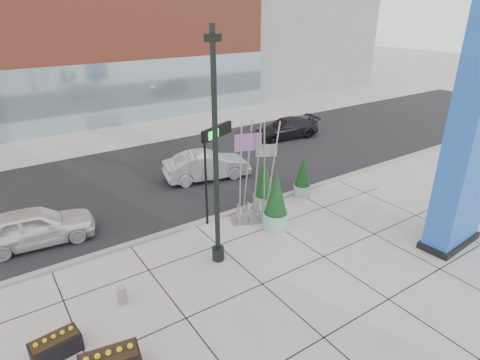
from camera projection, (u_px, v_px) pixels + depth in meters
ground at (223, 279)px, 14.33m from camera, size 160.00×160.00×0.00m
street_asphalt at (127, 185)px, 21.92m from camera, size 80.00×12.00×0.02m
curb_edge at (174, 230)px, 17.35m from camera, size 80.00×0.30×0.12m
tower_podium at (60, 52)px, 33.16m from camera, size 34.00×10.00×11.00m
tower_glass_front at (81, 98)px, 30.71m from camera, size 34.00×0.60×5.00m
building_grey_parking at (265, 6)px, 48.42m from camera, size 20.00×18.00×18.00m
blue_pylon at (474, 137)px, 14.76m from camera, size 2.90×1.45×9.39m
lamp_post at (216, 176)px, 14.09m from camera, size 0.58×0.47×8.52m
public_art_sculpture at (254, 195)px, 17.93m from camera, size 2.27×1.71×4.64m
concrete_bollard at (122, 295)px, 13.09m from camera, size 0.32×0.32×0.62m
overhead_street_sign at (220, 142)px, 16.91m from camera, size 1.92×1.00×4.31m
round_planter_east at (303, 177)px, 20.25m from camera, size 0.87×0.87×2.18m
round_planter_mid at (264, 185)px, 18.91m from camera, size 1.03×1.03×2.56m
round_planter_west at (276, 202)px, 17.14m from camera, size 1.09×1.09×2.71m
box_planter_north at (56, 345)px, 11.12m from camera, size 1.37×0.80×0.72m
car_white_west at (35, 227)px, 16.20m from camera, size 4.77×2.37×1.56m
car_silver_mid at (207, 166)px, 22.39m from camera, size 5.01×2.62×1.57m
car_dark_east at (286, 128)px, 29.48m from camera, size 5.23×2.73×1.45m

